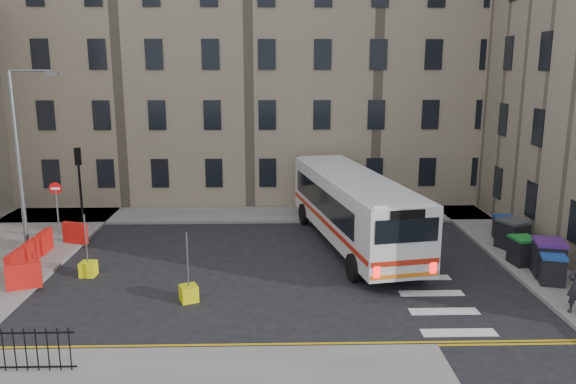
{
  "coord_description": "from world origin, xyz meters",
  "views": [
    {
      "loc": [
        -1.91,
        -22.37,
        8.31
      ],
      "look_at": [
        -1.28,
        1.39,
        3.0
      ],
      "focal_mm": 35.0,
      "sensor_mm": 36.0,
      "label": 1
    }
  ],
  "objects_px": {
    "bus": "(353,206)",
    "wheelie_bin_c": "(523,251)",
    "wheelie_bin_b": "(548,258)",
    "bollard_chevron": "(189,293)",
    "bollard_yellow": "(88,269)",
    "wheelie_bin_d": "(512,234)",
    "streetlamp": "(18,161)",
    "wheelie_bin_e": "(504,228)",
    "wheelie_bin_a": "(552,269)"
  },
  "relations": [
    {
      "from": "bus",
      "to": "wheelie_bin_c",
      "type": "relative_size",
      "value": 10.61
    },
    {
      "from": "wheelie_bin_b",
      "to": "bollard_chevron",
      "type": "height_order",
      "value": "wheelie_bin_b"
    },
    {
      "from": "bollard_yellow",
      "to": "wheelie_bin_d",
      "type": "bearing_deg",
      "value": 8.08
    },
    {
      "from": "bollard_yellow",
      "to": "wheelie_bin_b",
      "type": "bearing_deg",
      "value": -2.36
    },
    {
      "from": "wheelie_bin_d",
      "to": "streetlamp",
      "type": "bearing_deg",
      "value": 155.32
    },
    {
      "from": "streetlamp",
      "to": "bollard_chevron",
      "type": "distance_m",
      "value": 10.4
    },
    {
      "from": "wheelie_bin_d",
      "to": "wheelie_bin_e",
      "type": "distance_m",
      "value": 1.46
    },
    {
      "from": "bus",
      "to": "wheelie_bin_d",
      "type": "height_order",
      "value": "bus"
    },
    {
      "from": "wheelie_bin_e",
      "to": "wheelie_bin_b",
      "type": "bearing_deg",
      "value": -86.63
    },
    {
      "from": "streetlamp",
      "to": "bus",
      "type": "xyz_separation_m",
      "value": [
        14.82,
        1.08,
        -2.41
      ]
    },
    {
      "from": "wheelie_bin_b",
      "to": "wheelie_bin_d",
      "type": "relative_size",
      "value": 1.0
    },
    {
      "from": "wheelie_bin_a",
      "to": "wheelie_bin_e",
      "type": "bearing_deg",
      "value": 101.65
    },
    {
      "from": "bus",
      "to": "wheelie_bin_b",
      "type": "relative_size",
      "value": 8.15
    },
    {
      "from": "wheelie_bin_d",
      "to": "wheelie_bin_a",
      "type": "bearing_deg",
      "value": -117.76
    },
    {
      "from": "bus",
      "to": "wheelie_bin_d",
      "type": "bearing_deg",
      "value": -19.14
    },
    {
      "from": "wheelie_bin_c",
      "to": "bollard_chevron",
      "type": "xyz_separation_m",
      "value": [
        -13.59,
        -3.16,
        -0.45
      ]
    },
    {
      "from": "wheelie_bin_b",
      "to": "wheelie_bin_e",
      "type": "distance_m",
      "value": 4.82
    },
    {
      "from": "streetlamp",
      "to": "bollard_chevron",
      "type": "xyz_separation_m",
      "value": [
        8.0,
        -5.27,
        -4.04
      ]
    },
    {
      "from": "streetlamp",
      "to": "bollard_chevron",
      "type": "bearing_deg",
      "value": -33.39
    },
    {
      "from": "wheelie_bin_a",
      "to": "wheelie_bin_c",
      "type": "bearing_deg",
      "value": 111.19
    },
    {
      "from": "wheelie_bin_c",
      "to": "wheelie_bin_d",
      "type": "height_order",
      "value": "wheelie_bin_d"
    },
    {
      "from": "bollard_yellow",
      "to": "bollard_chevron",
      "type": "height_order",
      "value": "same"
    },
    {
      "from": "wheelie_bin_d",
      "to": "bollard_chevron",
      "type": "distance_m",
      "value": 14.98
    },
    {
      "from": "bollard_chevron",
      "to": "bollard_yellow",
      "type": "bearing_deg",
      "value": 149.43
    },
    {
      "from": "bollard_yellow",
      "to": "bollard_chevron",
      "type": "relative_size",
      "value": 1.0
    },
    {
      "from": "wheelie_bin_b",
      "to": "bollard_yellow",
      "type": "distance_m",
      "value": 18.51
    },
    {
      "from": "wheelie_bin_c",
      "to": "wheelie_bin_d",
      "type": "relative_size",
      "value": 0.76
    },
    {
      "from": "streetlamp",
      "to": "wheelie_bin_c",
      "type": "bearing_deg",
      "value": -5.59
    },
    {
      "from": "streetlamp",
      "to": "bus",
      "type": "relative_size",
      "value": 0.65
    },
    {
      "from": "wheelie_bin_d",
      "to": "bollard_chevron",
      "type": "relative_size",
      "value": 2.58
    },
    {
      "from": "bus",
      "to": "wheelie_bin_b",
      "type": "xyz_separation_m",
      "value": [
        7.22,
        -4.49,
        -1.05
      ]
    },
    {
      "from": "wheelie_bin_b",
      "to": "bollard_chevron",
      "type": "xyz_separation_m",
      "value": [
        -14.04,
        -1.87,
        -0.58
      ]
    },
    {
      "from": "streetlamp",
      "to": "wheelie_bin_d",
      "type": "distance_m",
      "value": 22.3
    },
    {
      "from": "streetlamp",
      "to": "wheelie_bin_b",
      "type": "bearing_deg",
      "value": -8.79
    },
    {
      "from": "bollard_yellow",
      "to": "bollard_chevron",
      "type": "distance_m",
      "value": 5.17
    },
    {
      "from": "streetlamp",
      "to": "bollard_yellow",
      "type": "relative_size",
      "value": 13.57
    },
    {
      "from": "wheelie_bin_b",
      "to": "wheelie_bin_c",
      "type": "bearing_deg",
      "value": 122.93
    },
    {
      "from": "wheelie_bin_a",
      "to": "wheelie_bin_b",
      "type": "height_order",
      "value": "wheelie_bin_b"
    },
    {
      "from": "wheelie_bin_a",
      "to": "bollard_chevron",
      "type": "relative_size",
      "value": 2.09
    },
    {
      "from": "bus",
      "to": "bollard_yellow",
      "type": "xyz_separation_m",
      "value": [
        -11.27,
        -3.73,
        -1.63
      ]
    },
    {
      "from": "streetlamp",
      "to": "wheelie_bin_e",
      "type": "relative_size",
      "value": 7.21
    },
    {
      "from": "wheelie_bin_c",
      "to": "bollard_chevron",
      "type": "relative_size",
      "value": 1.98
    },
    {
      "from": "streetlamp",
      "to": "bus",
      "type": "distance_m",
      "value": 15.05
    },
    {
      "from": "wheelie_bin_b",
      "to": "bollard_yellow",
      "type": "xyz_separation_m",
      "value": [
        -18.49,
        0.76,
        -0.58
      ]
    },
    {
      "from": "bus",
      "to": "wheelie_bin_e",
      "type": "relative_size",
      "value": 11.14
    },
    {
      "from": "bus",
      "to": "wheelie_bin_c",
      "type": "xyz_separation_m",
      "value": [
        6.78,
        -3.19,
        -1.18
      ]
    },
    {
      "from": "streetlamp",
      "to": "bollard_chevron",
      "type": "relative_size",
      "value": 13.57
    },
    {
      "from": "wheelie_bin_a",
      "to": "bollard_yellow",
      "type": "relative_size",
      "value": 2.09
    },
    {
      "from": "wheelie_bin_a",
      "to": "wheelie_bin_d",
      "type": "xyz_separation_m",
      "value": [
        0.23,
        4.22,
        0.1
      ]
    },
    {
      "from": "wheelie_bin_b",
      "to": "wheelie_bin_c",
      "type": "xyz_separation_m",
      "value": [
        -0.45,
        1.29,
        -0.13
      ]
    }
  ]
}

